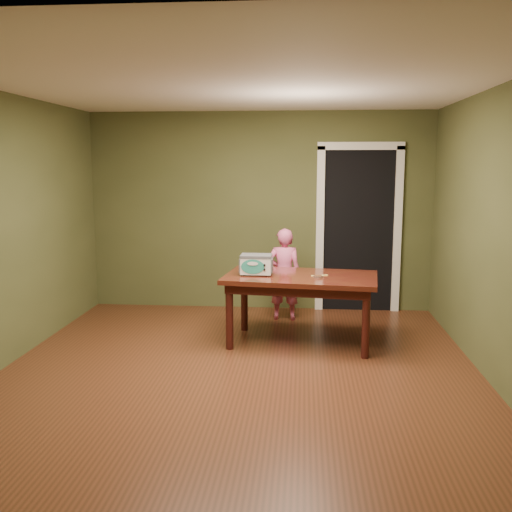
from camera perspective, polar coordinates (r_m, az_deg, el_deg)
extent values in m
plane|color=#562A18|center=(5.39, -1.77, -11.74)|extent=(5.00, 5.00, 0.00)
cube|color=#4C512B|center=(7.55, 0.34, 4.46)|extent=(4.50, 0.02, 2.60)
cube|color=#4C512B|center=(2.64, -8.10, -4.64)|extent=(4.50, 0.02, 2.60)
cube|color=#4C512B|center=(5.31, 23.07, 1.69)|extent=(0.02, 5.00, 2.60)
cube|color=white|center=(5.08, -1.92, 16.82)|extent=(4.50, 5.00, 0.02)
cube|color=black|center=(7.88, 9.99, 2.69)|extent=(0.90, 0.60, 2.10)
cube|color=black|center=(7.57, 10.20, 2.42)|extent=(0.90, 0.02, 2.10)
cube|color=white|center=(7.52, 6.41, 2.47)|extent=(0.10, 0.06, 2.20)
cube|color=white|center=(7.62, 13.96, 2.34)|extent=(0.10, 0.06, 2.20)
cube|color=white|center=(7.51, 10.45, 10.77)|extent=(1.10, 0.06, 0.10)
cube|color=#3A100D|center=(6.11, 4.50, -2.16)|extent=(1.70, 1.09, 0.05)
cube|color=black|center=(6.12, 4.49, -2.85)|extent=(1.56, 0.95, 0.10)
cylinder|color=black|center=(5.99, -2.67, -6.07)|extent=(0.08, 0.08, 0.70)
cylinder|color=black|center=(6.64, -1.17, -4.51)|extent=(0.08, 0.08, 0.70)
cylinder|color=black|center=(5.81, 10.92, -6.71)|extent=(0.08, 0.08, 0.70)
cylinder|color=black|center=(6.49, 11.02, -5.03)|extent=(0.08, 0.08, 0.70)
cylinder|color=#4C4F54|center=(6.05, -1.31, -1.94)|extent=(0.02, 0.02, 0.01)
cylinder|color=#4C4F54|center=(6.22, -1.13, -1.62)|extent=(0.02, 0.02, 0.01)
cylinder|color=#4C4F54|center=(6.03, 1.23, -1.98)|extent=(0.02, 0.02, 0.01)
cylinder|color=#4C4F54|center=(6.20, 1.34, -1.66)|extent=(0.02, 0.02, 0.01)
cube|color=silver|center=(6.11, 0.03, -0.89)|extent=(0.32, 0.23, 0.18)
cube|color=#4C4F54|center=(6.09, 0.03, 0.01)|extent=(0.33, 0.24, 0.03)
cube|color=#4C4F54|center=(6.12, -1.55, -0.87)|extent=(0.02, 0.21, 0.14)
cube|color=#4C4F54|center=(6.09, 1.61, -0.92)|extent=(0.02, 0.21, 0.14)
ellipsoid|color=teal|center=(5.99, -0.33, -1.09)|extent=(0.25, 0.01, 0.15)
cylinder|color=black|center=(5.98, 0.85, -0.92)|extent=(0.02, 0.01, 0.02)
cylinder|color=black|center=(5.98, 0.85, -1.36)|extent=(0.02, 0.01, 0.02)
cylinder|color=silver|center=(6.00, 6.23, -2.06)|extent=(0.10, 0.10, 0.02)
cylinder|color=#4D2F19|center=(6.00, 6.23, -1.99)|extent=(0.09, 0.09, 0.01)
cube|color=#FFEE6E|center=(6.09, 6.37, -1.95)|extent=(0.18, 0.08, 0.01)
imported|color=pink|center=(7.07, 2.82, -1.84)|extent=(0.42, 0.28, 1.15)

